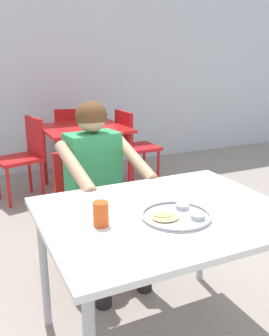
# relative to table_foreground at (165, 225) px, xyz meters

# --- Properties ---
(back_wall) EXTENTS (12.00, 0.12, 3.40)m
(back_wall) POSITION_rel_table_foreground_xyz_m (0.04, 3.47, 1.01)
(back_wall) COLOR silver
(back_wall) RESTS_ON ground
(table_foreground) EXTENTS (1.16, 0.92, 0.76)m
(table_foreground) POSITION_rel_table_foreground_xyz_m (0.00, 0.00, 0.00)
(table_foreground) COLOR white
(table_foreground) RESTS_ON ground
(thali_tray) EXTENTS (0.32, 0.32, 0.03)m
(thali_tray) POSITION_rel_table_foreground_xyz_m (0.01, -0.09, 0.08)
(thali_tray) COLOR #B7BABF
(thali_tray) RESTS_ON table_foreground
(drinking_cup) EXTENTS (0.07, 0.07, 0.11)m
(drinking_cup) POSITION_rel_table_foreground_xyz_m (-0.33, -0.02, 0.13)
(drinking_cup) COLOR #D84C19
(drinking_cup) RESTS_ON table_foreground
(chair_foreground) EXTENTS (0.45, 0.48, 0.83)m
(chair_foreground) POSITION_rel_table_foreground_xyz_m (-0.09, 0.96, -0.21)
(chair_foreground) COLOR red
(chair_foreground) RESTS_ON ground
(diner_foreground) EXTENTS (0.54, 0.59, 1.20)m
(diner_foreground) POSITION_rel_table_foreground_xyz_m (-0.07, 0.73, 0.03)
(diner_foreground) COLOR black
(diner_foreground) RESTS_ON ground
(table_background_red) EXTENTS (0.88, 0.86, 0.73)m
(table_background_red) POSITION_rel_table_foreground_xyz_m (0.37, 2.43, -0.04)
(table_background_red) COLOR red
(table_background_red) RESTS_ON ground
(chair_red_left) EXTENTS (0.52, 0.48, 0.86)m
(chair_red_left) POSITION_rel_table_foreground_xyz_m (-0.27, 2.46, -0.19)
(chair_red_left) COLOR red
(chair_red_left) RESTS_ON ground
(chair_red_right) EXTENTS (0.45, 0.44, 0.88)m
(chair_red_right) POSITION_rel_table_foreground_xyz_m (0.94, 2.39, -0.18)
(chair_red_right) COLOR red
(chair_red_right) RESTS_ON ground
(chair_red_far) EXTENTS (0.48, 0.50, 0.86)m
(chair_red_far) POSITION_rel_table_foreground_xyz_m (0.39, 3.06, -0.20)
(chair_red_far) COLOR red
(chair_red_far) RESTS_ON ground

